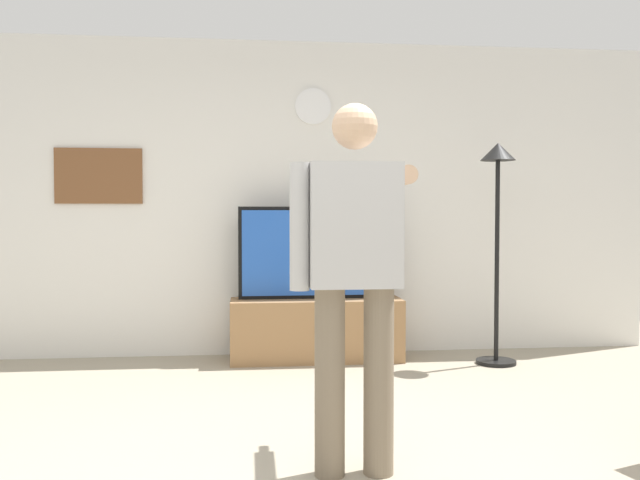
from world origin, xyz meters
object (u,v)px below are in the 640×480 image
at_px(floor_lamp, 497,206).
at_px(person_standing_nearer_lamp, 354,265).
at_px(tv_stand, 316,330).
at_px(framed_picture, 99,176).
at_px(wall_clock, 313,106).
at_px(television, 316,253).

xyz_separation_m(floor_lamp, person_standing_nearer_lamp, (-1.51, -2.15, -0.31)).
distance_m(floor_lamp, person_standing_nearer_lamp, 2.65).
relative_size(tv_stand, floor_lamp, 0.79).
bearing_deg(framed_picture, person_standing_nearer_lamp, -57.69).
relative_size(floor_lamp, person_standing_nearer_lamp, 1.04).
xyz_separation_m(wall_clock, floor_lamp, (1.44, -0.58, -0.87)).
height_order(tv_stand, person_standing_nearer_lamp, person_standing_nearer_lamp).
bearing_deg(person_standing_nearer_lamp, framed_picture, 122.31).
relative_size(tv_stand, wall_clock, 4.55).
bearing_deg(wall_clock, television, -90.00).
height_order(framed_picture, person_standing_nearer_lamp, framed_picture).
bearing_deg(television, framed_picture, 172.15).
xyz_separation_m(tv_stand, wall_clock, (0.00, 0.29, 1.89)).
relative_size(framed_picture, person_standing_nearer_lamp, 0.42).
distance_m(framed_picture, person_standing_nearer_lamp, 3.29).
height_order(tv_stand, television, television).
distance_m(tv_stand, floor_lamp, 1.78).
distance_m(tv_stand, framed_picture, 2.23).
bearing_deg(wall_clock, framed_picture, 179.84).
bearing_deg(tv_stand, framed_picture, 170.71).
relative_size(wall_clock, floor_lamp, 0.17).
xyz_separation_m(television, framed_picture, (-1.80, 0.25, 0.64)).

